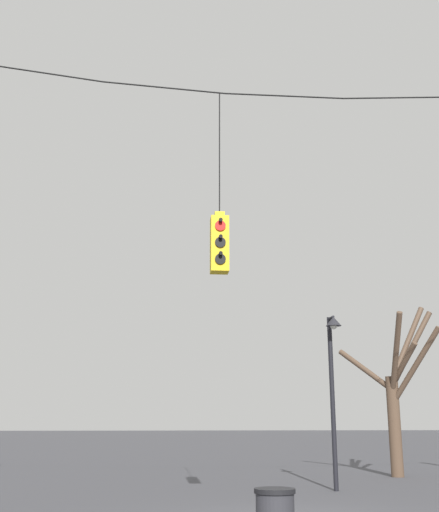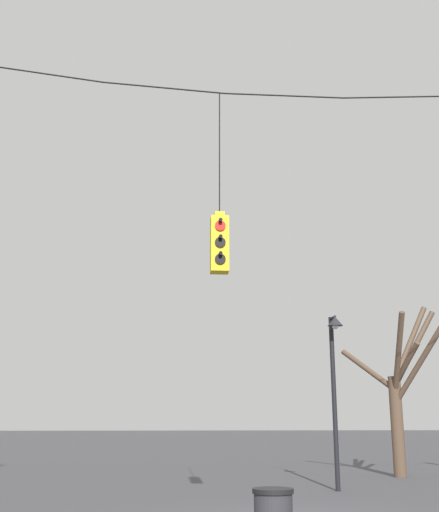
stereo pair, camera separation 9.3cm
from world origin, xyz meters
name	(u,v)px [view 1 (the left image)]	position (x,y,z in m)	size (l,w,h in m)	color
span_wire	(284,83)	(0.00, 0.48, 8.39)	(17.08, 0.03, 0.90)	black
traffic_light_near_left_pole	(220,243)	(-1.33, 0.47, 4.96)	(0.34, 0.46, 3.71)	yellow
street_lamp	(333,368)	(1.98, 5.14, 3.00)	(0.40, 0.69, 4.33)	black
bare_tree	(397,391)	(5.06, 9.02, 2.61)	(2.77, 3.27, 5.41)	brown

